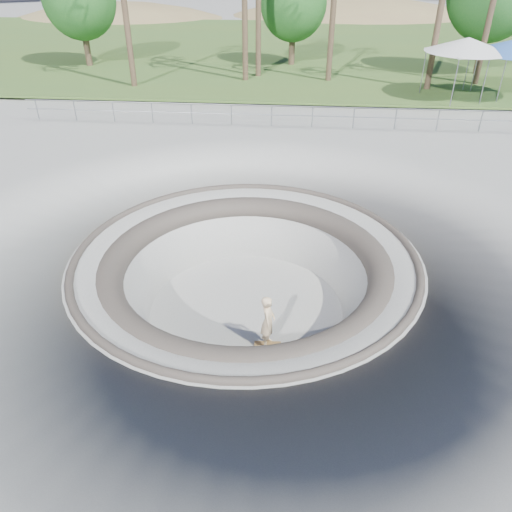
{
  "coord_description": "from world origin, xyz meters",
  "views": [
    {
      "loc": [
        1.42,
        -12.43,
        7.81
      ],
      "look_at": [
        0.29,
        0.18,
        -0.1
      ],
      "focal_mm": 35.0,
      "sensor_mm": 36.0,
      "label": 1
    }
  ],
  "objects": [
    {
      "name": "ground",
      "position": [
        0.0,
        0.0,
        0.0
      ],
      "size": [
        180.0,
        180.0,
        0.0
      ],
      "primitive_type": "plane",
      "color": "#A6A6A0",
      "rests_on": "ground"
    },
    {
      "name": "skate_bowl",
      "position": [
        0.0,
        0.0,
        -1.83
      ],
      "size": [
        14.0,
        14.0,
        4.1
      ],
      "color": "#A6A6A0",
      "rests_on": "ground"
    },
    {
      "name": "grass_strip",
      "position": [
        0.0,
        34.0,
        0.22
      ],
      "size": [
        180.0,
        36.0,
        0.12
      ],
      "color": "#476227",
      "rests_on": "ground"
    },
    {
      "name": "distant_hills",
      "position": [
        3.78,
        57.17,
        -7.02
      ],
      "size": [
        103.2,
        45.0,
        28.6
      ],
      "color": "olive",
      "rests_on": "ground"
    },
    {
      "name": "safety_railing",
      "position": [
        0.0,
        12.0,
        0.69
      ],
      "size": [
        25.0,
        0.06,
        1.03
      ],
      "color": "gray",
      "rests_on": "ground"
    },
    {
      "name": "skateboard",
      "position": [
        0.79,
        -1.73,
        -1.84
      ],
      "size": [
        0.77,
        0.25,
        0.08
      ],
      "color": "brown",
      "rests_on": "ground"
    },
    {
      "name": "skater",
      "position": [
        0.79,
        -1.73,
        -1.01
      ],
      "size": [
        0.4,
        0.6,
        1.62
      ],
      "primitive_type": "imported",
      "rotation": [
        0.0,
        0.0,
        1.55
      ],
      "color": "beige",
      "rests_on": "skateboard"
    },
    {
      "name": "canopy_white",
      "position": [
        10.42,
        18.0,
        3.13
      ],
      "size": [
        5.98,
        5.98,
        3.25
      ],
      "color": "gray",
      "rests_on": "ground"
    },
    {
      "name": "bushy_tree_mid",
      "position": [
        0.55,
        26.64,
        4.34
      ],
      "size": [
        4.66,
        4.24,
        6.73
      ],
      "color": "brown",
      "rests_on": "ground"
    }
  ]
}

